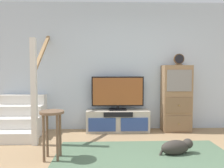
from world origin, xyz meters
name	(u,v)px	position (x,y,z in m)	size (l,w,h in m)	color
back_wall	(131,66)	(0.00, 2.46, 1.35)	(6.40, 0.12, 2.70)	silver
area_rug	(147,163)	(0.00, 0.60, 0.01)	(2.60, 1.80, 0.01)	#4C664C
media_console	(118,121)	(-0.30, 2.19, 0.22)	(1.29, 0.38, 0.44)	#BCB29E
television	(118,92)	(-0.30, 2.22, 0.81)	(1.07, 0.22, 0.70)	black
side_cabinet	(176,98)	(0.92, 2.20, 0.68)	(0.58, 0.38, 1.37)	#93704C
desk_clock	(179,60)	(0.96, 2.19, 1.49)	(0.21, 0.08, 0.24)	#4C3823
staircase	(23,114)	(-2.24, 2.20, 0.37)	(1.00, 1.36, 2.20)	silver
bar_stool_near	(52,123)	(-1.31, 0.78, 0.52)	(0.34, 0.34, 0.69)	brown
dog	(177,147)	(0.51, 0.89, 0.12)	(0.54, 0.28, 0.23)	#332D28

